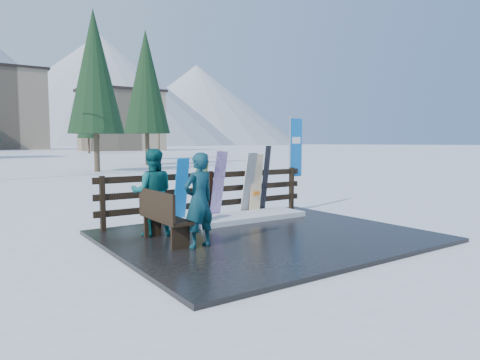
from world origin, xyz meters
TOP-DOWN VIEW (x-y plane):
  - ground at (0.00, 0.00)m, footprint 700.00×700.00m
  - deck at (0.00, 0.00)m, footprint 6.00×5.00m
  - fence at (0.00, 2.20)m, footprint 5.60×0.10m
  - snow_patch at (0.62, 1.60)m, footprint 2.95×1.00m
  - bench at (-2.05, 0.49)m, footprint 0.40×1.50m
  - snowboard_0 at (-0.90, 1.98)m, footprint 0.30×0.30m
  - snowboard_1 at (-0.45, 1.98)m, footprint 0.27×0.46m
  - snowboard_2 at (-0.41, 1.98)m, footprint 0.27×0.36m
  - snowboard_3 at (0.09, 1.98)m, footprint 0.30×0.40m
  - snowboard_4 at (0.98, 1.98)m, footprint 0.28×0.39m
  - snowboard_5 at (1.22, 1.98)m, footprint 0.32×0.19m
  - ski_pair_a at (0.09, 2.05)m, footprint 0.16×0.33m
  - ski_pair_b at (1.56, 2.05)m, footprint 0.17×0.29m
  - rental_flag at (2.74, 2.25)m, footprint 0.45×0.04m
  - person_front at (-1.63, -0.17)m, footprint 0.67×0.50m
  - person_back at (-1.91, 1.20)m, footprint 1.02×0.93m
  - trees at (3.80, 47.92)m, footprint 42.07×68.61m

SIDE VIEW (x-z plane):
  - ground at x=0.00m, z-range 0.00..0.00m
  - deck at x=0.00m, z-range 0.00..0.08m
  - snow_patch at x=0.62m, z-range 0.08..0.20m
  - bench at x=-2.05m, z-range 0.11..1.08m
  - fence at x=0.00m, z-range 0.16..1.31m
  - snowboard_2 at x=-0.41m, z-range 0.08..1.52m
  - snowboard_0 at x=-0.90m, z-range 0.08..1.57m
  - snowboard_5 at x=1.22m, z-range 0.08..1.62m
  - snowboard_1 at x=-0.45m, z-range 0.08..1.65m
  - snowboard_4 at x=0.98m, z-range 0.08..1.67m
  - snowboard_3 at x=0.09m, z-range 0.08..1.71m
  - ski_pair_a at x=0.09m, z-range 0.08..1.72m
  - person_front at x=-1.63m, z-range 0.08..1.75m
  - person_back at x=-1.91m, z-range 0.08..1.80m
  - ski_pair_b at x=1.56m, z-range 0.08..1.84m
  - rental_flag at x=2.74m, z-range 0.39..2.99m
  - trees at x=3.80m, z-range -0.66..11.48m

